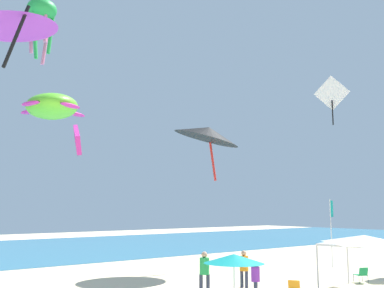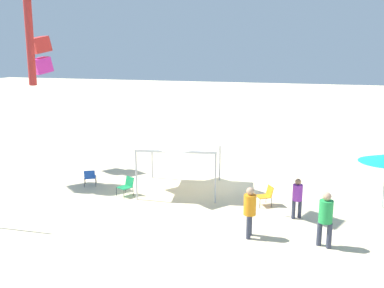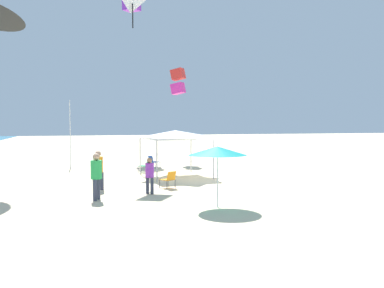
% 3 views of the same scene
% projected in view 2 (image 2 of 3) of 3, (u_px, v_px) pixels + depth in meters
% --- Properties ---
extents(ground, '(120.00, 120.00, 0.10)m').
position_uv_depth(ground, '(228.00, 183.00, 21.24)').
color(ground, beige).
extents(canopy_tent, '(3.94, 3.78, 2.61)m').
position_uv_depth(canopy_tent, '(181.00, 140.00, 19.62)').
color(canopy_tent, '#B7B7BC').
rests_on(canopy_tent, ground).
extents(folding_chair_facing_ocean, '(0.74, 0.79, 0.82)m').
position_uv_depth(folding_chair_facing_ocean, '(127.00, 185.00, 19.20)').
color(folding_chair_facing_ocean, black).
rests_on(folding_chair_facing_ocean, ground).
extents(folding_chair_near_cooler, '(0.80, 0.77, 0.82)m').
position_uv_depth(folding_chair_near_cooler, '(266.00, 194.00, 17.99)').
color(folding_chair_near_cooler, black).
rests_on(folding_chair_near_cooler, ground).
extents(folding_chair_left_of_tent, '(0.73, 0.79, 0.82)m').
position_uv_depth(folding_chair_left_of_tent, '(90.00, 176.00, 20.50)').
color(folding_chair_left_of_tent, black).
rests_on(folding_chair_left_of_tent, ground).
extents(person_by_tent, '(0.48, 0.45, 1.89)m').
position_uv_depth(person_by_tent, '(326.00, 215.00, 14.11)').
color(person_by_tent, '#33384C').
rests_on(person_by_tent, ground).
extents(person_kite_handler, '(0.43, 0.48, 1.81)m').
position_uv_depth(person_kite_handler, '(250.00, 208.00, 14.86)').
color(person_kite_handler, '#33384C').
rests_on(person_kite_handler, ground).
extents(person_beachcomber, '(0.38, 0.38, 1.59)m').
position_uv_depth(person_beachcomber, '(297.00, 195.00, 16.54)').
color(person_beachcomber, '#33384C').
rests_on(person_beachcomber, ground).
extents(kite_box_red, '(1.25, 1.30, 1.99)m').
position_uv_depth(kite_box_red, '(40.00, 55.00, 22.57)').
color(kite_box_red, red).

